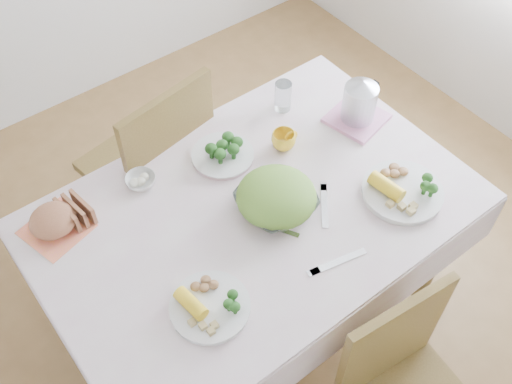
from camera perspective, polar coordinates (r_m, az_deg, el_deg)
floor at (r=2.74m, az=-0.08°, el=-11.37°), size 3.60×3.60×0.00m
dining_table at (r=2.41m, az=-0.09°, el=-7.21°), size 1.40×0.90×0.75m
tablecloth at (r=2.10m, az=-0.10°, el=-1.70°), size 1.50×1.00×0.01m
chair_far at (r=2.66m, az=-10.32°, el=2.35°), size 0.52×0.52×1.00m
salad_bowl at (r=2.07m, az=1.93°, el=-1.01°), size 0.26×0.26×0.06m
dinner_plate_left at (r=1.88m, az=-4.41°, el=-10.86°), size 0.30×0.30×0.02m
dinner_plate_right at (r=2.19m, az=13.76°, el=-0.01°), size 0.35×0.35×0.02m
broccoli_plate at (r=2.24m, az=-3.19°, el=3.47°), size 0.29×0.29×0.02m
napkin at (r=2.15m, az=-18.45°, el=-3.37°), size 0.24×0.24×0.00m
bread_loaf at (r=2.11m, az=-18.83°, el=-2.47°), size 0.19×0.18×0.09m
fruit_bowl at (r=2.19m, az=-10.92°, el=1.06°), size 0.13×0.13×0.03m
yellow_mug at (r=2.26m, az=2.64°, el=4.94°), size 0.11×0.11×0.07m
glass_tumbler at (r=2.40m, az=2.59°, el=9.13°), size 0.09×0.09×0.13m
pink_tray at (r=2.42m, az=9.55°, el=6.94°), size 0.24×0.24×0.02m
electric_kettle at (r=2.34m, az=9.91°, el=8.92°), size 0.17×0.17×0.18m
fork_left at (r=2.04m, az=2.00°, el=-3.48°), size 0.10×0.15×0.00m
fork_right at (r=2.11m, az=6.54°, el=-1.29°), size 0.14×0.16×0.00m
knife at (r=1.98m, az=7.84°, el=-6.58°), size 0.21×0.07×0.00m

